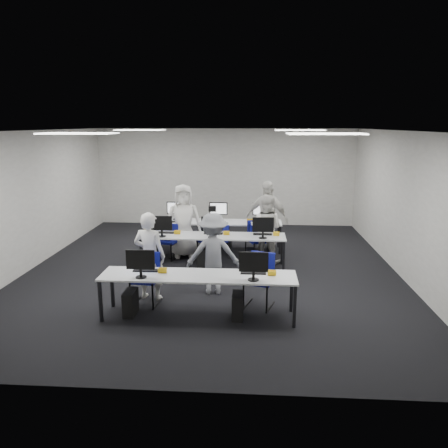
# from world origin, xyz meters

# --- Properties ---
(room) EXTENTS (9.00, 9.02, 3.00)m
(room) POSITION_xyz_m (0.00, 0.00, 1.50)
(room) COLOR black
(room) RESTS_ON ground
(ceiling_panels) EXTENTS (5.20, 4.60, 0.02)m
(ceiling_panels) POSITION_xyz_m (0.00, 0.00, 2.98)
(ceiling_panels) COLOR white
(ceiling_panels) RESTS_ON room
(desk_front) EXTENTS (3.20, 0.70, 0.73)m
(desk_front) POSITION_xyz_m (0.00, -2.40, 0.68)
(desk_front) COLOR silver
(desk_front) RESTS_ON ground
(desk_mid) EXTENTS (3.20, 0.70, 0.73)m
(desk_mid) POSITION_xyz_m (0.00, 0.20, 0.68)
(desk_mid) COLOR silver
(desk_mid) RESTS_ON ground
(desk_back) EXTENTS (3.20, 0.70, 0.73)m
(desk_back) POSITION_xyz_m (0.00, 1.60, 0.68)
(desk_back) COLOR silver
(desk_back) RESTS_ON ground
(equipment_front) EXTENTS (2.51, 0.41, 1.19)m
(equipment_front) POSITION_xyz_m (-0.19, -2.42, 0.36)
(equipment_front) COLOR #0C1E9F
(equipment_front) RESTS_ON desk_front
(equipment_mid) EXTENTS (2.91, 0.41, 1.19)m
(equipment_mid) POSITION_xyz_m (-0.19, 0.18, 0.36)
(equipment_mid) COLOR white
(equipment_mid) RESTS_ON desk_mid
(equipment_back) EXTENTS (2.91, 0.41, 1.19)m
(equipment_back) POSITION_xyz_m (0.19, 1.62, 0.36)
(equipment_back) COLOR white
(equipment_back) RESTS_ON desk_back
(chair_0) EXTENTS (0.50, 0.53, 0.91)m
(chair_0) POSITION_xyz_m (-0.99, -1.94, 0.29)
(chair_0) COLOR navy
(chair_0) RESTS_ON ground
(chair_1) EXTENTS (0.59, 0.62, 0.94)m
(chair_1) POSITION_xyz_m (1.01, -1.90, 0.30)
(chair_1) COLOR navy
(chair_1) RESTS_ON ground
(chair_2) EXTENTS (0.51, 0.53, 0.82)m
(chair_2) POSITION_xyz_m (-1.11, 0.76, 0.26)
(chair_2) COLOR navy
(chair_2) RESTS_ON ground
(chair_3) EXTENTS (0.57, 0.60, 0.92)m
(chair_3) POSITION_xyz_m (-0.14, 0.80, 0.29)
(chair_3) COLOR navy
(chair_3) RESTS_ON ground
(chair_4) EXTENTS (0.59, 0.61, 0.91)m
(chair_4) POSITION_xyz_m (1.02, 0.84, 0.29)
(chair_4) COLOR navy
(chair_4) RESTS_ON ground
(chair_5) EXTENTS (0.49, 0.53, 0.96)m
(chair_5) POSITION_xyz_m (-1.28, 0.95, 0.30)
(chair_5) COLOR navy
(chair_5) RESTS_ON ground
(chair_6) EXTENTS (0.45, 0.48, 0.81)m
(chair_6) POSITION_xyz_m (0.12, 1.00, 0.26)
(chair_6) COLOR navy
(chair_6) RESTS_ON ground
(chair_7) EXTENTS (0.51, 0.54, 0.86)m
(chair_7) POSITION_xyz_m (0.95, 1.13, 0.27)
(chair_7) COLOR navy
(chair_7) RESTS_ON ground
(handbag) EXTENTS (0.35, 0.24, 0.27)m
(handbag) POSITION_xyz_m (-1.45, 0.38, 0.87)
(handbag) COLOR #9A894F
(handbag) RESTS_ON desk_mid
(student_0) EXTENTS (0.66, 0.50, 1.62)m
(student_0) POSITION_xyz_m (-0.97, -1.68, 0.81)
(student_0) COLOR silver
(student_0) RESTS_ON ground
(student_1) EXTENTS (0.93, 0.83, 1.58)m
(student_1) POSITION_xyz_m (1.18, 0.68, 0.79)
(student_1) COLOR silver
(student_1) RESTS_ON ground
(student_2) EXTENTS (0.94, 0.70, 1.75)m
(student_2) POSITION_xyz_m (-0.77, 0.95, 0.88)
(student_2) COLOR silver
(student_2) RESTS_ON ground
(student_3) EXTENTS (1.16, 0.85, 1.83)m
(student_3) POSITION_xyz_m (1.21, 1.14, 0.92)
(student_3) COLOR silver
(student_3) RESTS_ON ground
(photographer) EXTENTS (1.07, 0.71, 1.54)m
(photographer) POSITION_xyz_m (0.15, -1.33, 0.77)
(photographer) COLOR gray
(photographer) RESTS_ON ground
(dslr_camera) EXTENTS (0.16, 0.20, 0.10)m
(dslr_camera) POSITION_xyz_m (0.12, -1.15, 1.59)
(dslr_camera) COLOR black
(dslr_camera) RESTS_ON photographer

